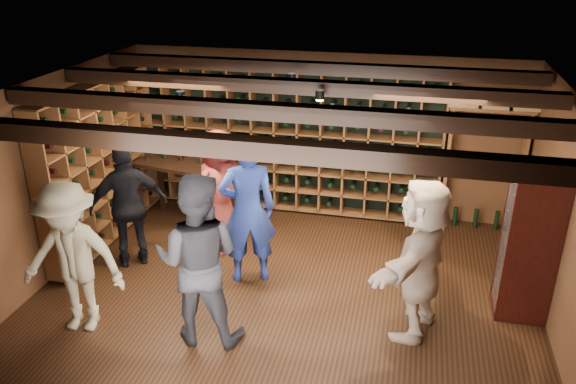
% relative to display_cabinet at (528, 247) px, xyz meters
% --- Properties ---
extents(ground, '(6.00, 6.00, 0.00)m').
position_rel_display_cabinet_xyz_m(ground, '(-2.71, -0.20, -0.86)').
color(ground, black).
rests_on(ground, ground).
extents(room_shell, '(6.00, 6.00, 6.00)m').
position_rel_display_cabinet_xyz_m(room_shell, '(-2.71, -0.15, 1.56)').
color(room_shell, '#54331C').
rests_on(room_shell, ground).
extents(wine_rack_back, '(4.65, 0.30, 2.20)m').
position_rel_display_cabinet_xyz_m(wine_rack_back, '(-3.24, 2.13, 0.29)').
color(wine_rack_back, brown).
rests_on(wine_rack_back, ground).
extents(wine_rack_left, '(0.30, 2.65, 2.20)m').
position_rel_display_cabinet_xyz_m(wine_rack_left, '(-5.54, 0.62, 0.29)').
color(wine_rack_left, brown).
rests_on(wine_rack_left, ground).
extents(crate_shelf, '(1.20, 0.32, 2.07)m').
position_rel_display_cabinet_xyz_m(crate_shelf, '(-0.31, 2.12, 0.71)').
color(crate_shelf, brown).
rests_on(crate_shelf, ground).
extents(display_cabinet, '(0.55, 0.50, 1.75)m').
position_rel_display_cabinet_xyz_m(display_cabinet, '(0.00, 0.00, 0.00)').
color(display_cabinet, black).
rests_on(display_cabinet, ground).
extents(man_blue_shirt, '(0.82, 0.70, 1.92)m').
position_rel_display_cabinet_xyz_m(man_blue_shirt, '(-3.24, -0.00, 0.10)').
color(man_blue_shirt, navy).
rests_on(man_blue_shirt, ground).
extents(man_grey_suit, '(0.99, 0.81, 1.90)m').
position_rel_display_cabinet_xyz_m(man_grey_suit, '(-3.40, -1.24, 0.10)').
color(man_grey_suit, black).
rests_on(man_grey_suit, ground).
extents(guest_red_floral, '(0.89, 1.00, 1.72)m').
position_rel_display_cabinet_xyz_m(guest_red_floral, '(-3.85, 0.70, 0.00)').
color(guest_red_floral, maroon).
rests_on(guest_red_floral, ground).
extents(guest_woman_black, '(1.05, 0.88, 1.69)m').
position_rel_display_cabinet_xyz_m(guest_woman_black, '(-4.84, 0.02, -0.01)').
color(guest_woman_black, black).
rests_on(guest_woman_black, ground).
extents(guest_khaki, '(1.19, 0.77, 1.74)m').
position_rel_display_cabinet_xyz_m(guest_khaki, '(-4.77, -1.38, 0.01)').
color(guest_khaki, gray).
rests_on(guest_khaki, ground).
extents(guest_beige, '(1.03, 1.75, 1.80)m').
position_rel_display_cabinet_xyz_m(guest_beige, '(-1.16, -0.60, 0.04)').
color(guest_beige, tan).
rests_on(guest_beige, ground).
extents(tasting_table, '(1.44, 0.89, 1.30)m').
position_rel_display_cabinet_xyz_m(tasting_table, '(-4.62, 1.24, 0.03)').
color(tasting_table, black).
rests_on(tasting_table, ground).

